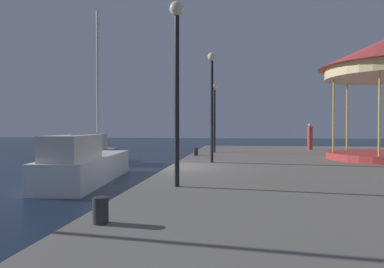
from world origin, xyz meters
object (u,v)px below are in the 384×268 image
object	(u,v)px
lamp_post_far_end	(215,105)
sailboat_white	(85,164)
person_mid_promenade	(310,137)
bollard_south	(101,210)
bollard_center	(196,152)
lamp_post_near_edge	(177,61)
lamp_post_mid_promenade	(212,88)
motorboat_grey	(88,153)

from	to	relation	value
lamp_post_far_end	sailboat_white	bearing A→B (deg)	-124.77
lamp_post_far_end	person_mid_promenade	bearing A→B (deg)	28.37
lamp_post_far_end	bollard_south	bearing A→B (deg)	-92.70
bollard_center	person_mid_promenade	xyz separation A→B (m)	(6.81, 5.78, 0.60)
lamp_post_near_edge	bollard_south	bearing A→B (deg)	-99.66
lamp_post_far_end	bollard_south	xyz separation A→B (m)	(-0.73, -15.40, -2.54)
bollard_south	lamp_post_far_end	bearing A→B (deg)	87.30
lamp_post_mid_promenade	lamp_post_far_end	xyz separation A→B (m)	(-0.28, 5.99, -0.34)
lamp_post_mid_promenade	bollard_center	bearing A→B (deg)	107.35
sailboat_white	lamp_post_mid_promenade	bearing A→B (deg)	10.18
lamp_post_far_end	bollard_center	bearing A→B (deg)	-107.53
sailboat_white	person_mid_promenade	world-z (taller)	sailboat_white
sailboat_white	lamp_post_far_end	distance (m)	8.85
motorboat_grey	person_mid_promenade	distance (m)	14.18
sailboat_white	bollard_center	distance (m)	5.92
lamp_post_mid_promenade	person_mid_promenade	xyz separation A→B (m)	(5.73, 9.24, -2.27)
sailboat_white	motorboat_grey	size ratio (longest dim) A/B	1.31
lamp_post_far_end	bollard_center	world-z (taller)	lamp_post_far_end
motorboat_grey	person_mid_promenade	xyz separation A→B (m)	(13.84, 2.99, 0.93)
motorboat_grey	lamp_post_far_end	world-z (taller)	lamp_post_far_end
person_mid_promenade	lamp_post_mid_promenade	bearing A→B (deg)	-121.84
lamp_post_near_edge	lamp_post_mid_promenade	distance (m)	6.00
sailboat_white	motorboat_grey	bearing A→B (deg)	112.96
motorboat_grey	lamp_post_near_edge	bearing A→B (deg)	-57.90
motorboat_grey	lamp_post_near_edge	world-z (taller)	lamp_post_near_edge
lamp_post_near_edge	bollard_south	size ratio (longest dim) A/B	11.32
lamp_post_far_end	bollard_south	world-z (taller)	lamp_post_far_end
bollard_center	motorboat_grey	bearing A→B (deg)	158.31
sailboat_white	person_mid_promenade	xyz separation A→B (m)	(10.80, 10.15, 0.85)
motorboat_grey	sailboat_white	bearing A→B (deg)	-67.04
lamp_post_mid_promenade	bollard_center	world-z (taller)	lamp_post_mid_promenade
motorboat_grey	lamp_post_far_end	size ratio (longest dim) A/B	1.44
lamp_post_mid_promenade	sailboat_white	bearing A→B (deg)	-169.82
bollard_south	person_mid_promenade	size ratio (longest dim) A/B	0.23
lamp_post_near_edge	bollard_center	bearing A→B (deg)	93.97
lamp_post_near_edge	person_mid_promenade	bearing A→B (deg)	67.97
sailboat_white	person_mid_promenade	size ratio (longest dim) A/B	4.35
bollard_center	lamp_post_far_end	bearing A→B (deg)	72.47
lamp_post_mid_promenade	bollard_center	distance (m)	4.62
sailboat_white	lamp_post_mid_promenade	size ratio (longest dim) A/B	1.65
motorboat_grey	lamp_post_far_end	bearing A→B (deg)	-1.91
lamp_post_far_end	person_mid_promenade	size ratio (longest dim) A/B	2.31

